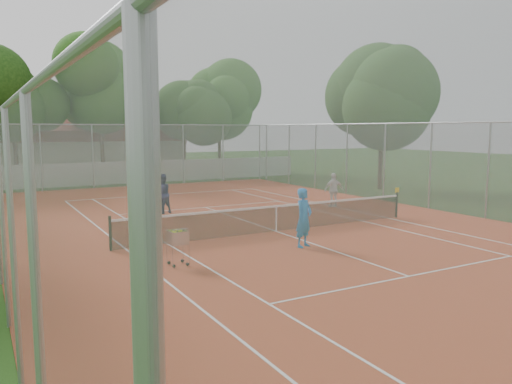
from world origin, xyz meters
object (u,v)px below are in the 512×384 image
tennis_net (276,218)px  clubhouse (76,147)px  player_far_left (162,194)px  player_far_right (334,190)px  ball_hopper (178,246)px  player_near (304,218)px

tennis_net → clubhouse: (-2.00, 29.00, 1.69)m
clubhouse → player_far_left: 23.29m
clubhouse → player_far_right: bearing=-73.7°
player_far_left → ball_hopper: 8.66m
player_far_right → ball_hopper: 11.87m
player_near → ball_hopper: player_near is taller
tennis_net → clubhouse: size_ratio=0.72×
tennis_net → player_far_right: bearing=33.5°
clubhouse → player_near: bearing=-87.3°
tennis_net → player_near: size_ratio=6.38×
clubhouse → player_far_left: size_ratio=9.41×
clubhouse → player_far_right: 26.51m
player_far_left → player_far_right: bearing=147.3°
clubhouse → player_far_right: clubhouse is taller
clubhouse → player_near: (1.51, -31.45, -1.25)m
tennis_net → player_near: (-0.49, -2.45, 0.44)m
tennis_net → ball_hopper: (-4.72, -2.58, 0.04)m
tennis_net → player_near: player_near is taller
player_near → player_far_left: 8.40m
player_far_right → ball_hopper: player_far_right is taller
tennis_net → ball_hopper: bearing=-151.4°
player_far_left → tennis_net: bearing=95.1°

